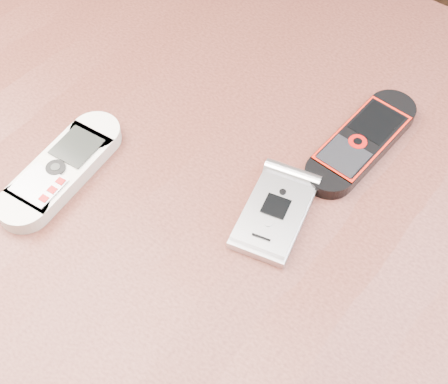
# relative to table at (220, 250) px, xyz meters

# --- Properties ---
(table) EXTENTS (1.20, 0.80, 0.75)m
(table) POSITION_rel_table_xyz_m (0.00, 0.00, 0.00)
(table) COLOR black
(table) RESTS_ON ground
(nokia_white) EXTENTS (0.06, 0.16, 0.02)m
(nokia_white) POSITION_rel_table_xyz_m (-0.14, -0.07, 0.11)
(nokia_white) COLOR silver
(nokia_white) RESTS_ON table
(nokia_black_red) EXTENTS (0.06, 0.17, 0.02)m
(nokia_black_red) POSITION_rel_table_xyz_m (0.08, 0.14, 0.11)
(nokia_black_red) COLOR black
(nokia_black_red) RESTS_ON table
(motorola_razr) EXTENTS (0.08, 0.12, 0.02)m
(motorola_razr) POSITION_rel_table_xyz_m (0.06, 0.01, 0.11)
(motorola_razr) COLOR silver
(motorola_razr) RESTS_ON table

